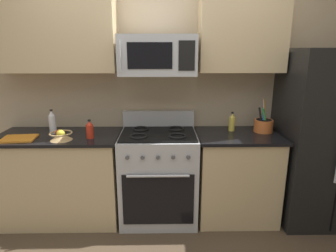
{
  "coord_description": "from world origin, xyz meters",
  "views": [
    {
      "loc": [
        0.05,
        -2.02,
        1.72
      ],
      "look_at": [
        0.09,
        0.56,
        1.03
      ],
      "focal_mm": 30.41,
      "sensor_mm": 36.0,
      "label": 1
    }
  ],
  "objects_px": {
    "range_oven": "(159,175)",
    "microwave": "(158,55)",
    "fruit_basket": "(61,135)",
    "cutting_board": "(19,138)",
    "refrigerator": "(323,138)",
    "bottle_hot_sauce": "(90,130)",
    "bottle_oil": "(232,122)",
    "utensil_crock": "(263,125)",
    "bottle_vinegar": "(52,122)"
  },
  "relations": [
    {
      "from": "refrigerator",
      "to": "cutting_board",
      "type": "height_order",
      "value": "refrigerator"
    },
    {
      "from": "range_oven",
      "to": "refrigerator",
      "type": "xyz_separation_m",
      "value": [
        1.64,
        -0.02,
        0.4
      ]
    },
    {
      "from": "range_oven",
      "to": "refrigerator",
      "type": "distance_m",
      "value": 1.69
    },
    {
      "from": "cutting_board",
      "to": "bottle_oil",
      "type": "xyz_separation_m",
      "value": [
        2.07,
        0.26,
        0.08
      ]
    },
    {
      "from": "cutting_board",
      "to": "bottle_oil",
      "type": "height_order",
      "value": "bottle_oil"
    },
    {
      "from": "refrigerator",
      "to": "fruit_basket",
      "type": "distance_m",
      "value": 2.55
    },
    {
      "from": "bottle_oil",
      "to": "fruit_basket",
      "type": "bearing_deg",
      "value": -170.29
    },
    {
      "from": "cutting_board",
      "to": "bottle_oil",
      "type": "relative_size",
      "value": 1.51
    },
    {
      "from": "range_oven",
      "to": "fruit_basket",
      "type": "xyz_separation_m",
      "value": [
        -0.9,
        -0.16,
        0.48
      ]
    },
    {
      "from": "refrigerator",
      "to": "bottle_vinegar",
      "type": "xyz_separation_m",
      "value": [
        -2.71,
        0.09,
        0.15
      ]
    },
    {
      "from": "refrigerator",
      "to": "bottle_hot_sauce",
      "type": "distance_m",
      "value": 2.3
    },
    {
      "from": "fruit_basket",
      "to": "cutting_board",
      "type": "bearing_deg",
      "value": 176.58
    },
    {
      "from": "refrigerator",
      "to": "cutting_board",
      "type": "distance_m",
      "value": 2.96
    },
    {
      "from": "cutting_board",
      "to": "bottle_oil",
      "type": "bearing_deg",
      "value": 7.17
    },
    {
      "from": "bottle_oil",
      "to": "range_oven",
      "type": "bearing_deg",
      "value": -170.74
    },
    {
      "from": "range_oven",
      "to": "bottle_oil",
      "type": "relative_size",
      "value": 5.51
    },
    {
      "from": "utensil_crock",
      "to": "fruit_basket",
      "type": "relative_size",
      "value": 1.62
    },
    {
      "from": "bottle_oil",
      "to": "bottle_hot_sauce",
      "type": "xyz_separation_m",
      "value": [
        -1.4,
        -0.23,
        -0.01
      ]
    },
    {
      "from": "range_oven",
      "to": "refrigerator",
      "type": "height_order",
      "value": "refrigerator"
    },
    {
      "from": "bottle_oil",
      "to": "bottle_hot_sauce",
      "type": "distance_m",
      "value": 1.42
    },
    {
      "from": "range_oven",
      "to": "bottle_oil",
      "type": "height_order",
      "value": "bottle_oil"
    },
    {
      "from": "refrigerator",
      "to": "fruit_basket",
      "type": "bearing_deg",
      "value": -176.78
    },
    {
      "from": "microwave",
      "to": "bottle_oil",
      "type": "relative_size",
      "value": 3.59
    },
    {
      "from": "cutting_board",
      "to": "microwave",
      "type": "bearing_deg",
      "value": 7.11
    },
    {
      "from": "utensil_crock",
      "to": "fruit_basket",
      "type": "height_order",
      "value": "utensil_crock"
    },
    {
      "from": "refrigerator",
      "to": "cutting_board",
      "type": "xyz_separation_m",
      "value": [
        -2.95,
        -0.12,
        0.05
      ]
    },
    {
      "from": "utensil_crock",
      "to": "fruit_basket",
      "type": "distance_m",
      "value": 1.99
    },
    {
      "from": "cutting_board",
      "to": "range_oven",
      "type": "bearing_deg",
      "value": 5.95
    },
    {
      "from": "cutting_board",
      "to": "bottle_vinegar",
      "type": "xyz_separation_m",
      "value": [
        0.25,
        0.21,
        0.1
      ]
    },
    {
      "from": "bottle_vinegar",
      "to": "bottle_hot_sauce",
      "type": "bearing_deg",
      "value": -23.29
    },
    {
      "from": "bottle_oil",
      "to": "bottle_vinegar",
      "type": "relative_size",
      "value": 0.82
    },
    {
      "from": "bottle_vinegar",
      "to": "refrigerator",
      "type": "bearing_deg",
      "value": -1.89
    },
    {
      "from": "range_oven",
      "to": "utensil_crock",
      "type": "bearing_deg",
      "value": 4.02
    },
    {
      "from": "range_oven",
      "to": "bottle_hot_sauce",
      "type": "bearing_deg",
      "value": -170.59
    },
    {
      "from": "range_oven",
      "to": "microwave",
      "type": "relative_size",
      "value": 1.53
    },
    {
      "from": "refrigerator",
      "to": "bottle_hot_sauce",
      "type": "bearing_deg",
      "value": -177.76
    },
    {
      "from": "microwave",
      "to": "bottle_hot_sauce",
      "type": "relative_size",
      "value": 3.97
    },
    {
      "from": "microwave",
      "to": "fruit_basket",
      "type": "xyz_separation_m",
      "value": [
        -0.9,
        -0.19,
        -0.72
      ]
    },
    {
      "from": "fruit_basket",
      "to": "bottle_oil",
      "type": "relative_size",
      "value": 1.05
    },
    {
      "from": "utensil_crock",
      "to": "bottle_vinegar",
      "type": "bearing_deg",
      "value": -179.91
    },
    {
      "from": "refrigerator",
      "to": "bottle_oil",
      "type": "xyz_separation_m",
      "value": [
        -0.89,
        0.14,
        0.13
      ]
    },
    {
      "from": "range_oven",
      "to": "cutting_board",
      "type": "xyz_separation_m",
      "value": [
        -1.31,
        -0.14,
        0.44
      ]
    },
    {
      "from": "refrigerator",
      "to": "range_oven",
      "type": "bearing_deg",
      "value": 179.4
    },
    {
      "from": "bottle_vinegar",
      "to": "bottle_oil",
      "type": "bearing_deg",
      "value": 1.63
    },
    {
      "from": "range_oven",
      "to": "utensil_crock",
      "type": "distance_m",
      "value": 1.19
    },
    {
      "from": "microwave",
      "to": "utensil_crock",
      "type": "bearing_deg",
      "value": 2.59
    },
    {
      "from": "cutting_board",
      "to": "bottle_hot_sauce",
      "type": "height_order",
      "value": "bottle_hot_sauce"
    },
    {
      "from": "range_oven",
      "to": "fruit_basket",
      "type": "distance_m",
      "value": 1.04
    },
    {
      "from": "fruit_basket",
      "to": "microwave",
      "type": "bearing_deg",
      "value": 11.72
    },
    {
      "from": "fruit_basket",
      "to": "bottle_vinegar",
      "type": "distance_m",
      "value": 0.29
    }
  ]
}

